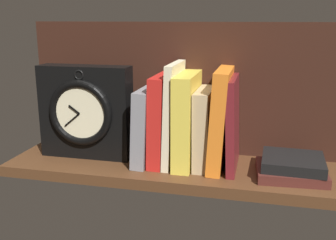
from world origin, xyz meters
TOP-DOWN VIEW (x-y plane):
  - ground_plane at (0.00, 0.00)cm, footprint 82.30×22.12cm
  - back_panel at (0.00, 10.46)cm, footprint 82.30×1.20cm
  - book_gray_chess at (-8.45, 1.57)cm, footprint 4.06×16.37cm
  - book_red_requiem at (-4.88, 1.57)cm, footprint 3.83×15.26cm
  - book_cream_twain at (-2.07, 1.57)cm, footprint 2.51×15.30cm
  - book_yellow_seinlanguage at (1.14, 1.57)cm, footprint 4.14×16.58cm
  - book_tan_shortstories at (5.22, 1.57)cm, footprint 3.71×14.33cm
  - book_orange_pandolfini at (8.86, 1.57)cm, footprint 4.30×16.51cm
  - book_maroon_dawkins at (11.70, 1.57)cm, footprint 2.76×16.24cm
  - framed_clock at (-23.85, 0.27)cm, footprint 22.56×7.06cm
  - book_stack_side at (24.96, -1.38)cm, footprint 15.14×13.40cm

SIDE VIEW (x-z plane):
  - ground_plane at x=0.00cm, z-range -2.50..0.00cm
  - book_stack_side at x=24.96cm, z-range -0.05..4.30cm
  - book_gray_chess at x=-8.45cm, z-range -0.07..17.79cm
  - book_tan_shortstories at x=5.22cm, z-range -0.02..17.87cm
  - book_maroon_dawkins at x=11.70cm, z-range -0.03..20.86cm
  - book_red_requiem at x=-4.88cm, z-range -0.04..20.90cm
  - book_yellow_seinlanguage at x=1.14cm, z-range 0.00..21.32cm
  - book_orange_pandolfini at x=8.86cm, z-range -0.06..22.65cm
  - framed_clock at x=-23.85cm, z-range 0.08..22.64cm
  - book_cream_twain at x=-2.07cm, z-range -0.02..23.73cm
  - back_panel at x=0.00cm, z-range 0.00..32.64cm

